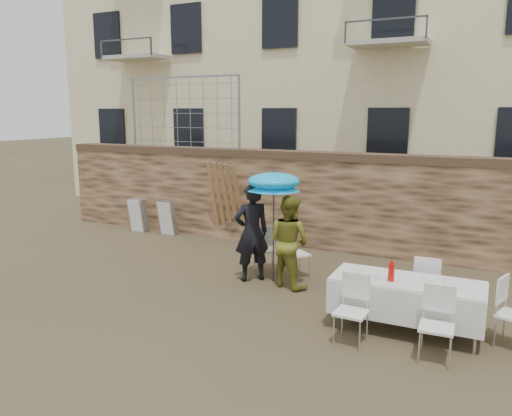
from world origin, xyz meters
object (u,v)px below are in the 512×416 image
at_px(umbrella, 274,185).
at_px(man_suit, 252,233).
at_px(couple_chair_left, 264,248).
at_px(soda_bottle, 391,272).
at_px(woman_dress, 289,241).
at_px(couple_chair_right, 297,253).
at_px(table_chair_front_right, 437,325).
at_px(chair_stack_left, 141,214).
at_px(table_chair_front_left, 351,311).
at_px(chair_stack_right, 169,217).
at_px(banquet_table, 407,283).
at_px(table_chair_back, 427,284).

bearing_deg(umbrella, man_suit, -165.96).
bearing_deg(couple_chair_left, soda_bottle, 118.47).
relative_size(woman_dress, couple_chair_right, 1.75).
bearing_deg(woman_dress, umbrella, 2.47).
xyz_separation_m(umbrella, table_chair_front_right, (3.09, -1.89, -1.36)).
xyz_separation_m(couple_chair_left, chair_stack_left, (-4.41, 1.75, -0.02)).
xyz_separation_m(couple_chair_left, table_chair_front_left, (2.39, -2.34, 0.00)).
relative_size(umbrella, table_chair_front_left, 2.03).
distance_m(soda_bottle, table_chair_front_left, 0.84).
bearing_deg(table_chair_front_left, table_chair_front_right, 3.08).
height_order(man_suit, umbrella, umbrella).
bearing_deg(woman_dress, chair_stack_right, -9.97).
distance_m(table_chair_front_right, chair_stack_left, 8.90).
height_order(couple_chair_right, banquet_table, couple_chair_right).
bearing_deg(soda_bottle, table_chair_front_right, -40.60).
bearing_deg(man_suit, woman_dress, 135.39).
bearing_deg(couple_chair_right, umbrella, 93.61).
bearing_deg(table_chair_back, umbrella, -7.43).
relative_size(man_suit, table_chair_back, 1.92).
bearing_deg(man_suit, soda_bottle, 112.19).
distance_m(couple_chair_right, chair_stack_right, 4.56).
relative_size(table_chair_back, chair_stack_left, 1.04).
distance_m(umbrella, table_chair_back, 3.12).
distance_m(banquet_table, table_chair_back, 0.86).
distance_m(banquet_table, table_chair_front_left, 0.99).
height_order(couple_chair_right, table_chair_front_right, same).
distance_m(table_chair_front_right, table_chair_back, 1.58).
distance_m(couple_chair_right, soda_bottle, 2.75).
height_order(woman_dress, couple_chair_right, woman_dress).
distance_m(table_chair_front_left, chair_stack_right, 7.18).
height_order(man_suit, couple_chair_right, man_suit).
bearing_deg(table_chair_back, chair_stack_right, -21.20).
relative_size(couple_chair_left, soda_bottle, 3.69).
bearing_deg(banquet_table, chair_stack_right, 152.75).
bearing_deg(man_suit, banquet_table, 116.11).
bearing_deg(soda_bottle, chair_stack_right, 150.96).
bearing_deg(chair_stack_left, woman_dress, -24.04).
relative_size(soda_bottle, table_chair_front_right, 0.27).
bearing_deg(couple_chair_left, umbrella, 102.14).
xyz_separation_m(couple_chair_left, chair_stack_right, (-3.51, 1.75, -0.02)).
height_order(woman_dress, soda_bottle, woman_dress).
height_order(woman_dress, umbrella, umbrella).
distance_m(man_suit, couple_chair_right, 0.99).
bearing_deg(table_chair_front_right, table_chair_front_left, 178.48).
height_order(woman_dress, chair_stack_right, woman_dress).
distance_m(soda_bottle, chair_stack_right, 7.22).
distance_m(table_chair_back, chair_stack_left, 8.01).
xyz_separation_m(woman_dress, couple_chair_right, (-0.05, 0.55, -0.36)).
xyz_separation_m(chair_stack_left, chair_stack_right, (0.90, 0.00, 0.00)).
distance_m(couple_chair_left, banquet_table, 3.40).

